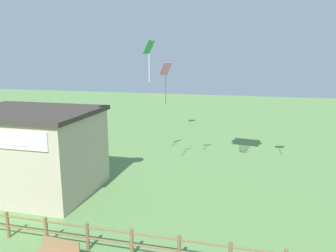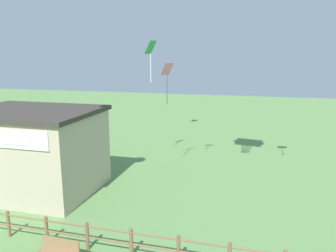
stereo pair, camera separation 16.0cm
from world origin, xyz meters
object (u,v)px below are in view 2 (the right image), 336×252
object	(u,v)px
seaside_building	(32,150)
park_bench_by_building	(59,250)
kite_pink_diamond	(167,75)
kite_green_diamond	(151,53)

from	to	relation	value
seaside_building	park_bench_by_building	distance (m)	7.94
seaside_building	kite_pink_diamond	distance (m)	8.94
park_bench_by_building	kite_pink_diamond	bearing A→B (deg)	81.28
park_bench_by_building	kite_green_diamond	size ratio (longest dim) A/B	0.60
kite_pink_diamond	kite_green_diamond	distance (m)	2.24
park_bench_by_building	kite_pink_diamond	world-z (taller)	kite_pink_diamond
kite_pink_diamond	kite_green_diamond	size ratio (longest dim) A/B	0.96
seaside_building	park_bench_by_building	size ratio (longest dim) A/B	4.59
seaside_building	kite_green_diamond	xyz separation A→B (m)	(5.35, 5.35, 5.41)
seaside_building	kite_pink_diamond	size ratio (longest dim) A/B	2.88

